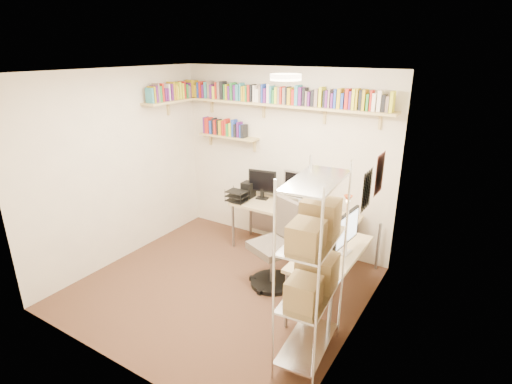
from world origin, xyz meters
TOP-DOWN VIEW (x-y plane):
  - ground at (0.00, 0.00)m, footprint 3.20×3.20m
  - room_shell at (0.00, 0.00)m, footprint 3.24×3.04m
  - wall_shelves at (-0.41, 1.30)m, footprint 3.12×1.09m
  - corner_desk at (0.48, 0.96)m, footprint 2.10×1.74m
  - office_chair at (0.51, 0.44)m, footprint 0.62×0.62m
  - wire_rack at (1.36, -0.47)m, footprint 0.45×0.82m

SIDE VIEW (x-z plane):
  - ground at x=0.00m, z-range 0.00..0.00m
  - office_chair at x=0.51m, z-range -0.08..0.98m
  - corner_desk at x=0.48m, z-range 0.08..1.27m
  - wire_rack at x=1.36m, z-range 0.12..1.95m
  - room_shell at x=0.00m, z-range 0.29..2.81m
  - wall_shelves at x=-0.41m, z-range 1.63..2.43m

